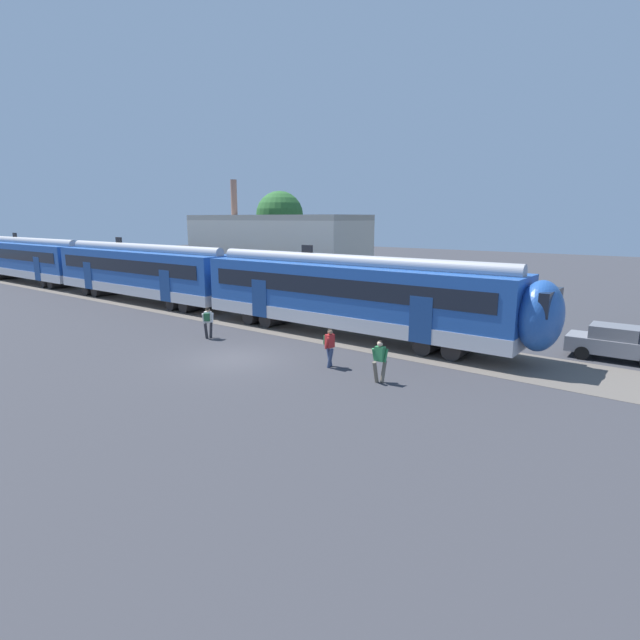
# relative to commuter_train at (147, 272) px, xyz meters

# --- Properties ---
(ground_plane) EXTENTS (160.00, 160.00, 0.00)m
(ground_plane) POSITION_rel_commuter_train_xyz_m (16.26, -6.60, -2.25)
(ground_plane) COLOR #38383D
(track_bed) EXTENTS (80.00, 4.40, 0.01)m
(track_bed) POSITION_rel_commuter_train_xyz_m (6.81, 0.01, -2.25)
(track_bed) COLOR #605951
(track_bed) RESTS_ON ground
(commuter_train) EXTENTS (56.65, 3.07, 4.73)m
(commuter_train) POSITION_rel_commuter_train_xyz_m (0.00, 0.00, 0.00)
(commuter_train) COLOR silver
(commuter_train) RESTS_ON ground
(pedestrian_white) EXTENTS (0.51, 0.71, 1.67)m
(pedestrian_white) POSITION_rel_commuter_train_xyz_m (12.31, -4.78, -1.26)
(pedestrian_white) COLOR #28282D
(pedestrian_white) RESTS_ON ground
(pedestrian_red) EXTENTS (0.61, 0.61, 1.67)m
(pedestrian_red) POSITION_rel_commuter_train_xyz_m (20.35, -5.05, -1.26)
(pedestrian_red) COLOR navy
(pedestrian_red) RESTS_ON ground
(pedestrian_green) EXTENTS (0.54, 0.63, 1.67)m
(pedestrian_green) POSITION_rel_commuter_train_xyz_m (23.07, -5.52, -1.29)
(pedestrian_green) COLOR #6B6051
(pedestrian_green) RESTS_ON ground
(parked_car_grey) EXTENTS (4.04, 1.83, 1.54)m
(parked_car_grey) POSITION_rel_commuter_train_xyz_m (29.80, 3.50, -1.47)
(parked_car_grey) COLOR gray
(parked_car_grey) RESTS_ON ground
(background_building) EXTENTS (14.72, 5.00, 9.20)m
(background_building) POSITION_rel_commuter_train_xyz_m (6.02, 7.35, 0.95)
(background_building) COLOR beige
(background_building) RESTS_ON ground
(street_tree_left) EXTENTS (4.32, 4.32, 8.60)m
(street_tree_left) POSITION_rel_commuter_train_xyz_m (0.93, 13.62, 4.16)
(street_tree_left) COLOR brown
(street_tree_left) RESTS_ON ground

